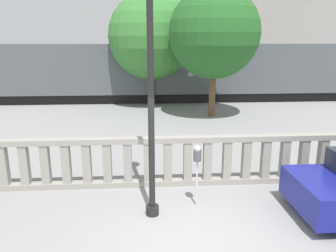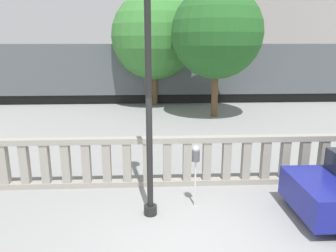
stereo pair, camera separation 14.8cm
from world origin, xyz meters
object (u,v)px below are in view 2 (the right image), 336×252
at_px(parking_meter, 196,158).
at_px(tree_right, 154,36).
at_px(tree_left, 217,33).
at_px(train_near, 214,71).

distance_m(parking_meter, tree_right, 12.26).
xyz_separation_m(parking_meter, tree_right, (-0.75, 11.94, 2.68)).
bearing_deg(parking_meter, tree_right, 93.61).
height_order(parking_meter, tree_left, tree_left).
xyz_separation_m(train_near, tree_right, (-3.64, -1.48, 2.02)).
bearing_deg(train_near, parking_meter, -102.16).
bearing_deg(parking_meter, tree_left, 76.72).
bearing_deg(train_near, tree_right, -157.95).
distance_m(parking_meter, train_near, 13.74).
xyz_separation_m(train_near, tree_left, (-0.80, -4.58, 2.13)).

